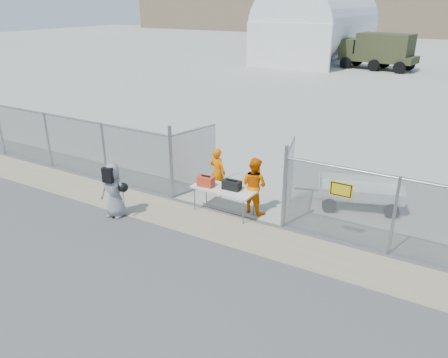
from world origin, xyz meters
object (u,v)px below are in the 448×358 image
Objects in this scene: security_worker_right at (254,185)px; utility_trailer at (359,193)px; folding_table at (224,201)px; security_worker_left at (218,172)px; visitor at (114,190)px.

security_worker_right reaches higher than utility_trailer.
security_worker_right is at bearing -160.49° from utility_trailer.
folding_table is 1.42m from security_worker_left.
security_worker_right is at bearing 170.00° from security_worker_left.
folding_table is 4.41m from utility_trailer.
folding_table is 1.10× the size of security_worker_right.
visitor reaches higher than folding_table.
security_worker_right is (1.62, -0.50, 0.06)m from security_worker_left.
folding_table is 1.18× the size of security_worker_left.
visitor is (-3.55, -2.40, -0.04)m from security_worker_right.
security_worker_left reaches higher than folding_table.
folding_table reaches higher than utility_trailer.
security_worker_right reaches higher than security_worker_left.
security_worker_right is at bearing 37.09° from folding_table.
security_worker_right is at bearing 26.85° from visitor.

